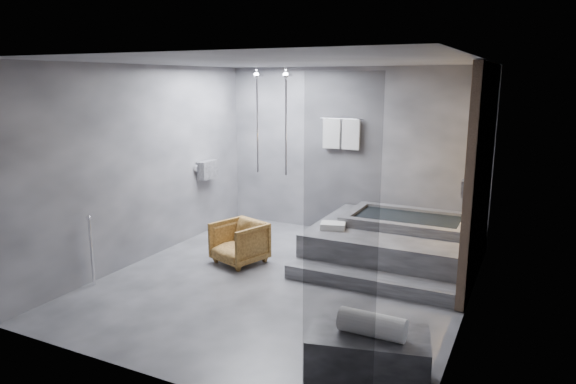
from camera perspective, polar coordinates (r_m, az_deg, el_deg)
The scene contains 7 objects.
room at distance 6.44m, azimuth 3.76°, elevation 4.69°, with size 5.00×5.04×2.82m.
tub_deck at distance 7.70m, azimuth 11.60°, elevation -5.58°, with size 2.20×2.00×0.50m, color #37383A.
tub_step at distance 6.68m, azimuth 8.92°, elevation -9.76°, with size 2.20×0.36×0.18m, color #37383A.
concrete_bench at distance 4.73m, azimuth 8.85°, elevation -17.75°, with size 1.03×0.57×0.46m, color #343436.
driftwood_chair at distance 7.43m, azimuth -5.43°, elevation -5.59°, with size 0.65×0.66×0.61m, color #4D3113.
rolled_towel at distance 4.53m, azimuth 9.32°, elevation -14.33°, with size 0.21×0.21×0.57m, color white.
deck_towel at distance 7.37m, azimuth 5.02°, elevation -3.77°, with size 0.34×0.25×0.09m, color white.
Camera 1 is at (2.83, -5.66, 2.60)m, focal length 32.00 mm.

